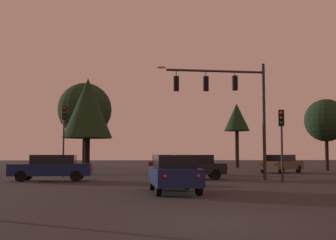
# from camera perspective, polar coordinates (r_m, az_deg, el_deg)

# --- Properties ---
(ground_plane) EXTENTS (168.00, 168.00, 0.00)m
(ground_plane) POSITION_cam_1_polar(r_m,az_deg,el_deg) (34.38, -1.81, -7.12)
(ground_plane) COLOR #262326
(ground_plane) RESTS_ON ground
(traffic_signal_mast_arm) EXTENTS (6.73, 0.62, 7.14)m
(traffic_signal_mast_arm) POSITION_cam_1_polar(r_m,az_deg,el_deg) (26.72, 8.21, 3.05)
(traffic_signal_mast_arm) COLOR #232326
(traffic_signal_mast_arm) RESTS_ON ground
(traffic_light_corner_left) EXTENTS (0.34, 0.38, 4.80)m
(traffic_light_corner_left) POSITION_cam_1_polar(r_m,az_deg,el_deg) (30.02, -13.53, -0.92)
(traffic_light_corner_left) COLOR #232326
(traffic_light_corner_left) RESTS_ON ground
(traffic_light_corner_right) EXTENTS (0.35, 0.38, 4.01)m
(traffic_light_corner_right) POSITION_cam_1_polar(r_m,az_deg,el_deg) (24.81, 14.68, -1.37)
(traffic_light_corner_right) COLOR #232326
(traffic_light_corner_right) RESTS_ON ground
(car_nearside_lane) EXTENTS (1.86, 4.48, 1.52)m
(car_nearside_lane) POSITION_cam_1_polar(r_m,az_deg,el_deg) (17.75, 0.75, -6.95)
(car_nearside_lane) COLOR #0F1947
(car_nearside_lane) RESTS_ON ground
(car_crossing_left) EXTENTS (4.69, 1.84, 1.52)m
(car_crossing_left) POSITION_cam_1_polar(r_m,az_deg,el_deg) (26.26, -15.02, -6.02)
(car_crossing_left) COLOR #0F1947
(car_crossing_left) RESTS_ON ground
(car_crossing_right) EXTENTS (4.25, 1.94, 1.52)m
(car_crossing_right) POSITION_cam_1_polar(r_m,az_deg,el_deg) (27.56, 3.32, -6.09)
(car_crossing_right) COLOR black
(car_crossing_right) RESTS_ON ground
(car_far_lane) EXTENTS (2.58, 4.56, 1.52)m
(car_far_lane) POSITION_cam_1_polar(r_m,az_deg,el_deg) (34.24, -0.54, -5.80)
(car_far_lane) COLOR #4C0F0F
(car_far_lane) RESTS_ON ground
(car_parked_lot) EXTENTS (4.49, 4.23, 1.52)m
(car_parked_lot) POSITION_cam_1_polar(r_m,az_deg,el_deg) (37.68, 14.60, -5.54)
(car_parked_lot) COLOR #473828
(car_parked_lot) RESTS_ON ground
(tree_behind_sign) EXTENTS (5.80, 5.80, 9.29)m
(tree_behind_sign) POSITION_cam_1_polar(r_m,az_deg,el_deg) (47.92, -10.87, 1.32)
(tree_behind_sign) COLOR black
(tree_behind_sign) RESTS_ON ground
(tree_left_far) EXTENTS (2.99, 2.99, 7.55)m
(tree_left_far) POSITION_cam_1_polar(r_m,az_deg,el_deg) (51.63, 9.01, 0.27)
(tree_left_far) COLOR black
(tree_left_far) RESTS_ON ground
(tree_center_horizon) EXTENTS (3.88, 3.88, 7.51)m
(tree_center_horizon) POSITION_cam_1_polar(r_m,az_deg,el_deg) (34.48, -10.50, 1.51)
(tree_center_horizon) COLOR black
(tree_center_horizon) RESTS_ON ground
(tree_right_cluster) EXTENTS (4.10, 4.10, 6.87)m
(tree_right_cluster) POSITION_cam_1_polar(r_m,az_deg,el_deg) (44.37, 20.03, -0.06)
(tree_right_cluster) COLOR black
(tree_right_cluster) RESTS_ON ground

